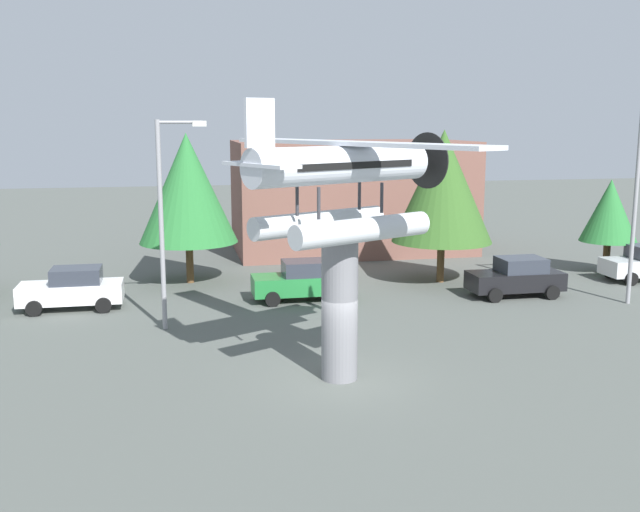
# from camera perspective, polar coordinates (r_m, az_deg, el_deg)

# --- Properties ---
(ground_plane) EXTENTS (140.00, 140.00, 0.00)m
(ground_plane) POSITION_cam_1_polar(r_m,az_deg,el_deg) (22.88, 1.50, -9.44)
(ground_plane) COLOR #515651
(display_pedestal) EXTENTS (1.10, 1.10, 4.36)m
(display_pedestal) POSITION_cam_1_polar(r_m,az_deg,el_deg) (22.23, 1.53, -4.14)
(display_pedestal) COLOR slate
(display_pedestal) RESTS_ON ground
(floatplane_monument) EXTENTS (7.12, 9.75, 4.00)m
(floatplane_monument) POSITION_cam_1_polar(r_m,az_deg,el_deg) (21.67, 1.84, 5.82)
(floatplane_monument) COLOR silver
(floatplane_monument) RESTS_ON display_pedestal
(car_near_white) EXTENTS (4.20, 2.02, 1.76)m
(car_near_white) POSITION_cam_1_polar(r_m,az_deg,el_deg) (32.41, -18.61, -2.41)
(car_near_white) COLOR white
(car_near_white) RESTS_ON ground
(car_mid_green) EXTENTS (4.20, 2.02, 1.76)m
(car_mid_green) POSITION_cam_1_polar(r_m,az_deg,el_deg) (32.26, -1.42, -1.91)
(car_mid_green) COLOR #237A38
(car_mid_green) RESTS_ON ground
(car_far_black) EXTENTS (4.20, 2.02, 1.76)m
(car_far_black) POSITION_cam_1_polar(r_m,az_deg,el_deg) (34.12, 14.97, -1.59)
(car_far_black) COLOR black
(car_far_black) RESTS_ON ground
(streetlight_primary) EXTENTS (1.84, 0.28, 7.82)m
(streetlight_primary) POSITION_cam_1_polar(r_m,az_deg,el_deg) (27.77, -11.82, 3.53)
(streetlight_primary) COLOR gray
(streetlight_primary) RESTS_ON ground
(streetlight_secondary) EXTENTS (1.84, 0.28, 8.54)m
(streetlight_secondary) POSITION_cam_1_polar(r_m,az_deg,el_deg) (33.89, 23.55, 4.73)
(streetlight_secondary) COLOR gray
(streetlight_secondary) RESTS_ON ground
(storefront_building) EXTENTS (13.84, 7.42, 6.59)m
(storefront_building) POSITION_cam_1_polar(r_m,az_deg,el_deg) (44.47, 2.43, 4.64)
(storefront_building) COLOR brown
(storefront_building) RESTS_ON ground
(tree_east) EXTENTS (4.71, 4.71, 7.22)m
(tree_east) POSITION_cam_1_polar(r_m,az_deg,el_deg) (35.80, -10.23, 5.18)
(tree_east) COLOR brown
(tree_east) RESTS_ON ground
(tree_center_back) EXTENTS (4.84, 4.84, 7.38)m
(tree_center_back) POSITION_cam_1_polar(r_m,az_deg,el_deg) (35.86, 9.49, 5.34)
(tree_center_back) COLOR brown
(tree_center_back) RESTS_ON ground
(tree_far_east) EXTENTS (2.87, 2.87, 4.86)m
(tree_far_east) POSITION_cam_1_polar(r_m,az_deg,el_deg) (40.44, 21.51, 3.27)
(tree_far_east) COLOR brown
(tree_far_east) RESTS_ON ground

